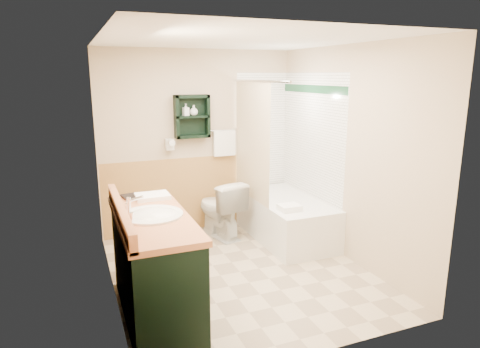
# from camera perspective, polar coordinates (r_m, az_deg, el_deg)

# --- Properties ---
(floor) EXTENTS (3.00, 3.00, 0.00)m
(floor) POSITION_cam_1_polar(r_m,az_deg,el_deg) (4.73, 0.00, -12.92)
(floor) COLOR #C5B390
(floor) RESTS_ON ground
(back_wall) EXTENTS (2.60, 0.04, 2.40)m
(back_wall) POSITION_cam_1_polar(r_m,az_deg,el_deg) (5.75, -5.67, 4.30)
(back_wall) COLOR beige
(back_wall) RESTS_ON ground
(left_wall) EXTENTS (0.04, 3.00, 2.40)m
(left_wall) POSITION_cam_1_polar(r_m,az_deg,el_deg) (4.05, -17.62, -0.01)
(left_wall) COLOR beige
(left_wall) RESTS_ON ground
(right_wall) EXTENTS (0.04, 3.00, 2.40)m
(right_wall) POSITION_cam_1_polar(r_m,az_deg,el_deg) (4.97, 14.28, 2.57)
(right_wall) COLOR beige
(right_wall) RESTS_ON ground
(ceiling) EXTENTS (2.60, 3.00, 0.04)m
(ceiling) POSITION_cam_1_polar(r_m,az_deg,el_deg) (4.26, 0.00, 17.75)
(ceiling) COLOR white
(ceiling) RESTS_ON back_wall
(wainscot_left) EXTENTS (2.98, 2.98, 1.00)m
(wainscot_left) POSITION_cam_1_polar(r_m,az_deg,el_deg) (4.26, -16.49, -9.19)
(wainscot_left) COLOR tan
(wainscot_left) RESTS_ON left_wall
(wainscot_back) EXTENTS (2.58, 2.58, 1.00)m
(wainscot_back) POSITION_cam_1_polar(r_m,az_deg,el_deg) (5.87, -5.42, -2.51)
(wainscot_back) COLOR tan
(wainscot_back) RESTS_ON back_wall
(mirror_frame) EXTENTS (1.30, 1.30, 1.00)m
(mirror_frame) POSITION_cam_1_polar(r_m,az_deg,el_deg) (3.45, -16.39, 2.98)
(mirror_frame) COLOR brown
(mirror_frame) RESTS_ON left_wall
(mirror_glass) EXTENTS (1.20, 1.20, 0.90)m
(mirror_glass) POSITION_cam_1_polar(r_m,az_deg,el_deg) (3.45, -16.31, 2.99)
(mirror_glass) COLOR white
(mirror_glass) RESTS_ON left_wall
(tile_right) EXTENTS (1.50, 1.50, 2.10)m
(tile_right) POSITION_cam_1_polar(r_m,az_deg,el_deg) (5.59, 9.36, 2.38)
(tile_right) COLOR white
(tile_right) RESTS_ON right_wall
(tile_back) EXTENTS (0.95, 0.95, 2.10)m
(tile_back) POSITION_cam_1_polar(r_m,az_deg,el_deg) (6.10, 3.78, 3.41)
(tile_back) COLOR white
(tile_back) RESTS_ON back_wall
(tile_accent) EXTENTS (1.50, 1.50, 0.10)m
(tile_accent) POSITION_cam_1_polar(r_m,az_deg,el_deg) (5.49, 9.60, 11.11)
(tile_accent) COLOR #124123
(tile_accent) RESTS_ON right_wall
(wall_shelf) EXTENTS (0.45, 0.15, 0.55)m
(wall_shelf) POSITION_cam_1_polar(r_m,az_deg,el_deg) (5.57, -6.41, 7.63)
(wall_shelf) COLOR black
(wall_shelf) RESTS_ON back_wall
(hair_dryer) EXTENTS (0.10, 0.24, 0.18)m
(hair_dryer) POSITION_cam_1_polar(r_m,az_deg,el_deg) (5.57, -9.36, 3.90)
(hair_dryer) COLOR white
(hair_dryer) RESTS_ON back_wall
(towel_bar) EXTENTS (0.40, 0.06, 0.40)m
(towel_bar) POSITION_cam_1_polar(r_m,az_deg,el_deg) (5.77, -2.15, 5.89)
(towel_bar) COLOR white
(towel_bar) RESTS_ON back_wall
(curtain_rod) EXTENTS (0.03, 1.60, 0.03)m
(curtain_rod) POSITION_cam_1_polar(r_m,az_deg,el_deg) (5.15, 2.42, 12.27)
(curtain_rod) COLOR silver
(curtain_rod) RESTS_ON back_wall
(shower_curtain) EXTENTS (1.05, 1.05, 1.70)m
(shower_curtain) POSITION_cam_1_polar(r_m,az_deg,el_deg) (5.39, 1.57, 3.22)
(shower_curtain) COLOR beige
(shower_curtain) RESTS_ON curtain_rod
(vanity) EXTENTS (0.59, 1.45, 0.92)m
(vanity) POSITION_cam_1_polar(r_m,az_deg,el_deg) (3.85, -11.31, -11.95)
(vanity) COLOR black
(vanity) RESTS_ON ground
(bathtub) EXTENTS (0.79, 1.50, 0.53)m
(bathtub) POSITION_cam_1_polar(r_m,az_deg,el_deg) (5.58, 6.19, -5.91)
(bathtub) COLOR white
(bathtub) RESTS_ON ground
(toilet) EXTENTS (0.59, 0.84, 0.74)m
(toilet) POSITION_cam_1_polar(r_m,az_deg,el_deg) (5.58, -2.70, -4.68)
(toilet) COLOR white
(toilet) RESTS_ON ground
(counter_towel) EXTENTS (0.31, 0.25, 0.04)m
(counter_towel) POSITION_cam_1_polar(r_m,az_deg,el_deg) (4.19, -11.60, -2.91)
(counter_towel) COLOR white
(counter_towel) RESTS_ON vanity
(vanity_book) EXTENTS (0.16, 0.05, 0.21)m
(vanity_book) POSITION_cam_1_polar(r_m,az_deg,el_deg) (4.20, -15.39, -1.84)
(vanity_book) COLOR black
(vanity_book) RESTS_ON vanity
(tub_towel) EXTENTS (0.24, 0.20, 0.07)m
(tub_towel) POSITION_cam_1_polar(r_m,az_deg,el_deg) (5.03, 6.61, -4.49)
(tub_towel) COLOR white
(tub_towel) RESTS_ON bathtub
(soap_bottle_a) EXTENTS (0.10, 0.16, 0.07)m
(soap_bottle_a) POSITION_cam_1_polar(r_m,az_deg,el_deg) (5.54, -7.23, 8.09)
(soap_bottle_a) COLOR white
(soap_bottle_a) RESTS_ON wall_shelf
(soap_bottle_b) EXTENTS (0.12, 0.15, 0.10)m
(soap_bottle_b) POSITION_cam_1_polar(r_m,az_deg,el_deg) (5.57, -6.18, 8.31)
(soap_bottle_b) COLOR white
(soap_bottle_b) RESTS_ON wall_shelf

